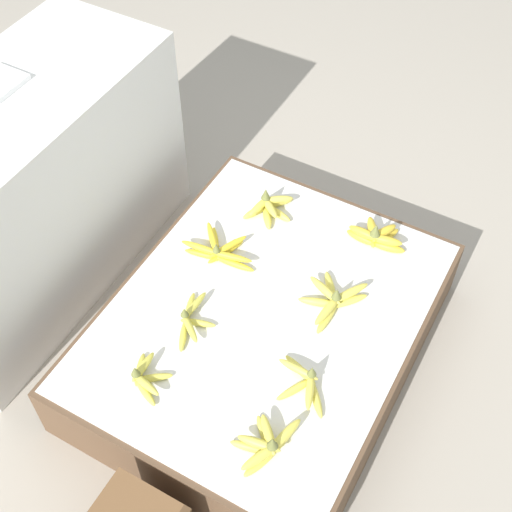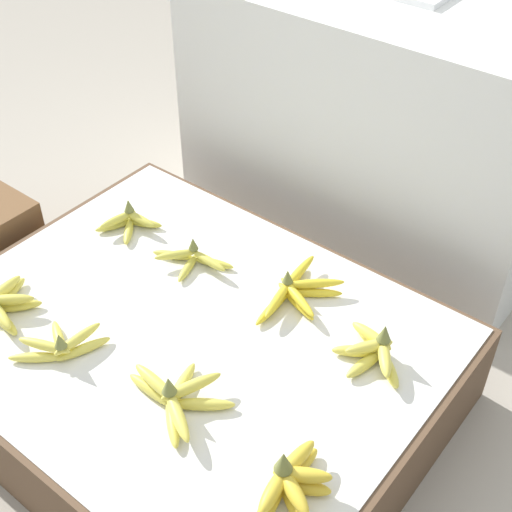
{
  "view_description": "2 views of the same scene",
  "coord_description": "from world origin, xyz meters",
  "px_view_note": "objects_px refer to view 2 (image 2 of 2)",
  "views": [
    {
      "loc": [
        -1.18,
        -0.63,
        2.17
      ],
      "look_at": [
        0.06,
        0.07,
        0.44
      ],
      "focal_mm": 50.0,
      "sensor_mm": 36.0,
      "label": 1
    },
    {
      "loc": [
        0.88,
        -0.84,
        1.5
      ],
      "look_at": [
        0.11,
        0.14,
        0.44
      ],
      "focal_mm": 50.0,
      "sensor_mm": 36.0,
      "label": 2
    }
  ],
  "objects_px": {
    "banana_bunch_front_left": "(0,301)",
    "banana_bunch_middle_midleft": "(192,259)",
    "banana_bunch_middle_midright": "(295,291)",
    "banana_bunch_front_midleft": "(60,346)",
    "banana_bunch_front_right": "(291,483)",
    "banana_bunch_middle_left": "(129,222)",
    "banana_bunch_front_midright": "(176,397)",
    "banana_bunch_middle_right": "(373,350)"
  },
  "relations": [
    {
      "from": "banana_bunch_middle_left",
      "to": "banana_bunch_middle_midleft",
      "type": "bearing_deg",
      "value": -1.51
    },
    {
      "from": "banana_bunch_front_midright",
      "to": "banana_bunch_front_right",
      "type": "relative_size",
      "value": 1.13
    },
    {
      "from": "banana_bunch_front_left",
      "to": "banana_bunch_front_midleft",
      "type": "height_order",
      "value": "banana_bunch_front_left"
    },
    {
      "from": "banana_bunch_front_midright",
      "to": "banana_bunch_middle_midright",
      "type": "distance_m",
      "value": 0.44
    },
    {
      "from": "banana_bunch_front_left",
      "to": "banana_bunch_middle_right",
      "type": "distance_m",
      "value": 0.92
    },
    {
      "from": "banana_bunch_front_midleft",
      "to": "banana_bunch_middle_midleft",
      "type": "xyz_separation_m",
      "value": [
        0.03,
        0.42,
        -0.0
      ]
    },
    {
      "from": "banana_bunch_front_right",
      "to": "banana_bunch_middle_left",
      "type": "xyz_separation_m",
      "value": [
        -0.86,
        0.39,
        -0.01
      ]
    },
    {
      "from": "banana_bunch_front_left",
      "to": "banana_bunch_front_midright",
      "type": "xyz_separation_m",
      "value": [
        0.55,
        0.05,
        -0.0
      ]
    },
    {
      "from": "banana_bunch_front_midright",
      "to": "banana_bunch_front_left",
      "type": "bearing_deg",
      "value": -174.44
    },
    {
      "from": "banana_bunch_middle_right",
      "to": "banana_bunch_middle_midleft",
      "type": "bearing_deg",
      "value": -178.65
    },
    {
      "from": "banana_bunch_middle_midleft",
      "to": "banana_bunch_middle_left",
      "type": "bearing_deg",
      "value": 178.49
    },
    {
      "from": "banana_bunch_middle_midright",
      "to": "banana_bunch_front_midleft",
      "type": "bearing_deg",
      "value": -122.93
    },
    {
      "from": "banana_bunch_front_right",
      "to": "banana_bunch_middle_midleft",
      "type": "bearing_deg",
      "value": 147.72
    },
    {
      "from": "banana_bunch_front_left",
      "to": "banana_bunch_middle_midleft",
      "type": "height_order",
      "value": "banana_bunch_front_left"
    },
    {
      "from": "banana_bunch_front_midleft",
      "to": "banana_bunch_front_midright",
      "type": "height_order",
      "value": "banana_bunch_front_midright"
    },
    {
      "from": "banana_bunch_front_left",
      "to": "banana_bunch_middle_midleft",
      "type": "relative_size",
      "value": 1.0
    },
    {
      "from": "banana_bunch_front_right",
      "to": "banana_bunch_middle_midright",
      "type": "relative_size",
      "value": 0.79
    },
    {
      "from": "banana_bunch_front_midleft",
      "to": "banana_bunch_front_right",
      "type": "bearing_deg",
      "value": 3.42
    },
    {
      "from": "banana_bunch_middle_left",
      "to": "banana_bunch_middle_right",
      "type": "xyz_separation_m",
      "value": [
        0.8,
        0.01,
        0.0
      ]
    },
    {
      "from": "banana_bunch_middle_left",
      "to": "banana_bunch_middle_midleft",
      "type": "relative_size",
      "value": 0.66
    },
    {
      "from": "banana_bunch_front_midright",
      "to": "banana_bunch_middle_midleft",
      "type": "relative_size",
      "value": 1.1
    },
    {
      "from": "banana_bunch_front_left",
      "to": "banana_bunch_middle_midright",
      "type": "xyz_separation_m",
      "value": [
        0.55,
        0.49,
        -0.01
      ]
    },
    {
      "from": "banana_bunch_front_midright",
      "to": "banana_bunch_middle_right",
      "type": "bearing_deg",
      "value": 55.22
    },
    {
      "from": "banana_bunch_front_left",
      "to": "banana_bunch_middle_midright",
      "type": "height_order",
      "value": "banana_bunch_front_left"
    },
    {
      "from": "banana_bunch_front_right",
      "to": "banana_bunch_middle_midleft",
      "type": "xyz_separation_m",
      "value": [
        -0.61,
        0.39,
        -0.01
      ]
    },
    {
      "from": "banana_bunch_front_left",
      "to": "banana_bunch_front_midleft",
      "type": "xyz_separation_m",
      "value": [
        0.23,
        -0.0,
        -0.01
      ]
    },
    {
      "from": "banana_bunch_front_left",
      "to": "banana_bunch_front_midright",
      "type": "bearing_deg",
      "value": 5.56
    },
    {
      "from": "banana_bunch_middle_midleft",
      "to": "banana_bunch_front_right",
      "type": "bearing_deg",
      "value": -32.28
    },
    {
      "from": "banana_bunch_middle_midleft",
      "to": "banana_bunch_middle_midright",
      "type": "height_order",
      "value": "banana_bunch_middle_midright"
    },
    {
      "from": "banana_bunch_front_right",
      "to": "banana_bunch_middle_left",
      "type": "height_order",
      "value": "banana_bunch_front_right"
    },
    {
      "from": "banana_bunch_middle_midright",
      "to": "banana_bunch_middle_right",
      "type": "xyz_separation_m",
      "value": [
        0.26,
        -0.06,
        0.0
      ]
    },
    {
      "from": "banana_bunch_middle_left",
      "to": "banana_bunch_middle_midleft",
      "type": "distance_m",
      "value": 0.25
    },
    {
      "from": "banana_bunch_front_midleft",
      "to": "banana_bunch_middle_right",
      "type": "xyz_separation_m",
      "value": [
        0.58,
        0.44,
        0.0
      ]
    },
    {
      "from": "banana_bunch_middle_midleft",
      "to": "banana_bunch_middle_midright",
      "type": "xyz_separation_m",
      "value": [
        0.29,
        0.07,
        0.0
      ]
    },
    {
      "from": "banana_bunch_middle_left",
      "to": "banana_bunch_middle_right",
      "type": "height_order",
      "value": "banana_bunch_middle_right"
    },
    {
      "from": "banana_bunch_middle_midright",
      "to": "banana_bunch_front_left",
      "type": "bearing_deg",
      "value": -138.24
    },
    {
      "from": "banana_bunch_front_left",
      "to": "banana_bunch_middle_midleft",
      "type": "bearing_deg",
      "value": 58.53
    },
    {
      "from": "banana_bunch_middle_left",
      "to": "banana_bunch_front_midleft",
      "type": "bearing_deg",
      "value": -62.87
    },
    {
      "from": "banana_bunch_front_midleft",
      "to": "banana_bunch_middle_right",
      "type": "relative_size",
      "value": 1.05
    },
    {
      "from": "banana_bunch_front_midleft",
      "to": "banana_bunch_middle_left",
      "type": "distance_m",
      "value": 0.48
    },
    {
      "from": "banana_bunch_front_left",
      "to": "banana_bunch_middle_left",
      "type": "bearing_deg",
      "value": 88.77
    },
    {
      "from": "banana_bunch_middle_left",
      "to": "banana_bunch_middle_midright",
      "type": "bearing_deg",
      "value": 6.56
    }
  ]
}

